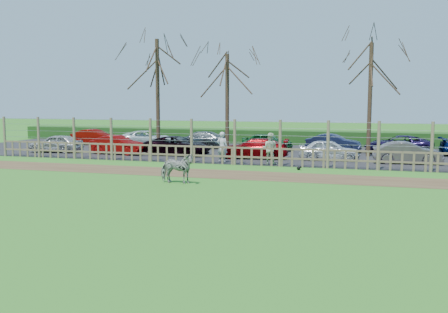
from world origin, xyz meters
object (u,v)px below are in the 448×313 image
(tree_left, at_px, (157,68))
(car_7, at_px, (95,137))
(car_8, at_px, (147,139))
(zebra, at_px, (177,168))
(car_12, at_px, (398,145))
(visitor_a, at_px, (222,147))
(car_2, at_px, (178,146))
(tree_right, at_px, (371,72))
(car_3, at_px, (254,148))
(car_4, at_px, (329,150))
(tree_mid, at_px, (227,79))
(crow, at_px, (299,168))
(car_0, at_px, (56,143))
(visitor_b, at_px, (270,149))
(car_10, at_px, (267,142))
(car_1, at_px, (118,145))
(car_5, at_px, (407,153))
(car_9, at_px, (198,140))
(car_11, at_px, (333,143))

(tree_left, distance_m, car_7, 9.47)
(car_8, bearing_deg, zebra, -150.61)
(zebra, distance_m, car_12, 17.56)
(visitor_a, relative_size, car_2, 0.40)
(tree_left, bearing_deg, tree_right, 6.34)
(car_3, xyz_separation_m, car_4, (4.42, 0.35, 0.00))
(tree_mid, distance_m, car_2, 5.44)
(tree_mid, relative_size, zebra, 4.38)
(crow, distance_m, car_0, 17.16)
(car_2, height_order, car_8, same)
(visitor_a, height_order, car_8, visitor_a)
(car_7, bearing_deg, tree_mid, -104.56)
(visitor_b, height_order, car_10, visitor_b)
(tree_right, distance_m, car_8, 16.71)
(car_1, xyz_separation_m, car_12, (17.45, 5.35, 0.00))
(car_5, bearing_deg, car_12, -1.76)
(zebra, height_order, car_3, zebra)
(car_2, bearing_deg, car_0, 100.98)
(tree_left, xyz_separation_m, car_9, (1.55, 3.67, -4.98))
(car_11, bearing_deg, car_1, 116.52)
(crow, distance_m, car_5, 6.75)
(car_1, distance_m, car_10, 10.13)
(visitor_b, height_order, car_7, visitor_b)
(car_0, distance_m, car_2, 8.49)
(tree_left, bearing_deg, car_9, 67.09)
(visitor_a, bearing_deg, car_11, -121.84)
(tree_mid, relative_size, car_1, 1.87)
(car_4, bearing_deg, crow, 161.26)
(visitor_a, bearing_deg, visitor_b, -177.25)
(car_3, relative_size, car_11, 1.14)
(tree_right, xyz_separation_m, car_11, (-2.28, 2.09, -4.60))
(car_4, relative_size, car_12, 0.82)
(zebra, bearing_deg, visitor_a, -0.91)
(car_2, bearing_deg, car_4, -83.99)
(car_4, height_order, car_10, same)
(car_0, relative_size, car_1, 0.97)
(visitor_a, distance_m, car_3, 2.73)
(car_3, distance_m, car_10, 4.74)
(car_3, xyz_separation_m, car_10, (-0.14, 4.74, 0.00))
(car_10, bearing_deg, car_5, -114.77)
(visitor_b, height_order, car_11, visitor_b)
(crow, relative_size, car_2, 0.06)
(car_2, xyz_separation_m, car_9, (-0.29, 4.84, 0.00))
(car_4, bearing_deg, car_11, -2.25)
(car_1, height_order, car_12, same)
(car_10, bearing_deg, tree_right, -100.77)
(tree_mid, xyz_separation_m, visitor_b, (3.86, -5.03, -3.96))
(tree_left, bearing_deg, car_12, 13.21)
(tree_left, height_order, car_2, tree_left)
(car_4, distance_m, car_11, 4.77)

